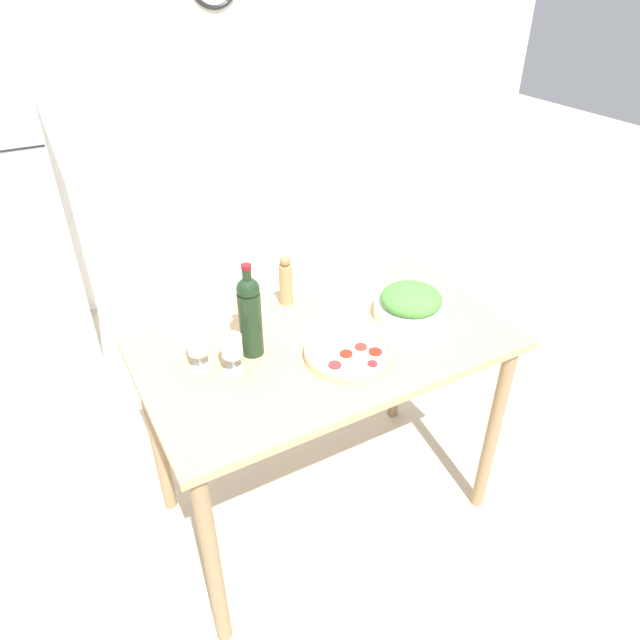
{
  "coord_description": "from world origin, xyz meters",
  "views": [
    {
      "loc": [
        -0.85,
        -1.49,
        2.16
      ],
      "look_at": [
        0.0,
        0.04,
        0.99
      ],
      "focal_mm": 32.0,
      "sensor_mm": 36.0,
      "label": 1
    }
  ],
  "objects_px": {
    "wine_glass_far": "(198,345)",
    "pepper_mill": "(286,281)",
    "wine_bottle": "(250,314)",
    "homemade_pizza": "(349,352)",
    "wine_glass_near": "(232,348)",
    "salad_bowl": "(411,304)"
  },
  "relations": [
    {
      "from": "wine_bottle",
      "to": "salad_bowl",
      "type": "relative_size",
      "value": 1.26
    },
    {
      "from": "wine_bottle",
      "to": "homemade_pizza",
      "type": "relative_size",
      "value": 1.11
    },
    {
      "from": "wine_glass_far",
      "to": "salad_bowl",
      "type": "xyz_separation_m",
      "value": [
        0.82,
        -0.09,
        -0.04
      ]
    },
    {
      "from": "wine_glass_near",
      "to": "homemade_pizza",
      "type": "height_order",
      "value": "wine_glass_near"
    },
    {
      "from": "wine_bottle",
      "to": "wine_glass_far",
      "type": "distance_m",
      "value": 0.2
    },
    {
      "from": "pepper_mill",
      "to": "salad_bowl",
      "type": "relative_size",
      "value": 0.76
    },
    {
      "from": "wine_glass_far",
      "to": "salad_bowl",
      "type": "distance_m",
      "value": 0.83
    },
    {
      "from": "wine_glass_far",
      "to": "pepper_mill",
      "type": "distance_m",
      "value": 0.51
    },
    {
      "from": "wine_glass_near",
      "to": "pepper_mill",
      "type": "xyz_separation_m",
      "value": [
        0.35,
        0.31,
        0.0
      ]
    },
    {
      "from": "wine_glass_near",
      "to": "salad_bowl",
      "type": "relative_size",
      "value": 0.53
    },
    {
      "from": "wine_bottle",
      "to": "homemade_pizza",
      "type": "distance_m",
      "value": 0.37
    },
    {
      "from": "homemade_pizza",
      "to": "wine_glass_near",
      "type": "bearing_deg",
      "value": 163.01
    },
    {
      "from": "pepper_mill",
      "to": "wine_glass_far",
      "type": "bearing_deg",
      "value": -151.74
    },
    {
      "from": "salad_bowl",
      "to": "homemade_pizza",
      "type": "bearing_deg",
      "value": -163.14
    },
    {
      "from": "wine_bottle",
      "to": "homemade_pizza",
      "type": "height_order",
      "value": "wine_bottle"
    },
    {
      "from": "pepper_mill",
      "to": "homemade_pizza",
      "type": "height_order",
      "value": "pepper_mill"
    },
    {
      "from": "pepper_mill",
      "to": "salad_bowl",
      "type": "bearing_deg",
      "value": -41.0
    },
    {
      "from": "wine_bottle",
      "to": "salad_bowl",
      "type": "distance_m",
      "value": 0.64
    },
    {
      "from": "salad_bowl",
      "to": "wine_bottle",
      "type": "bearing_deg",
      "value": 172.21
    },
    {
      "from": "pepper_mill",
      "to": "wine_glass_near",
      "type": "bearing_deg",
      "value": -138.57
    },
    {
      "from": "wine_glass_near",
      "to": "pepper_mill",
      "type": "relative_size",
      "value": 0.69
    },
    {
      "from": "wine_bottle",
      "to": "pepper_mill",
      "type": "height_order",
      "value": "wine_bottle"
    }
  ]
}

